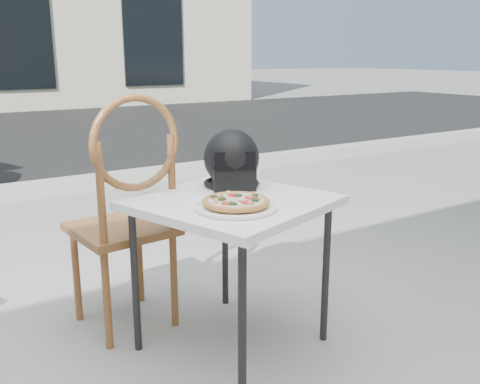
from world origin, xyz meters
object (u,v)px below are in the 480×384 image
cafe_table_main (232,212)px  helmet (232,161)px  pizza (236,201)px  cafe_chair_main (128,203)px  plate (236,207)px

cafe_table_main → helmet: 0.28m
cafe_table_main → pizza: size_ratio=2.66×
pizza → cafe_chair_main: 0.57m
pizza → cafe_chair_main: (-0.24, 0.51, -0.09)m
plate → cafe_chair_main: size_ratio=0.39×
helmet → cafe_chair_main: size_ratio=0.31×
plate → cafe_chair_main: cafe_chair_main is taller
helmet → cafe_chair_main: bearing=179.8°
helmet → plate: bearing=-95.8°
cafe_table_main → helmet: bearing=58.2°
plate → pizza: (0.00, 0.00, 0.02)m
plate → pizza: size_ratio=1.28×
plate → helmet: 0.39m
pizza → helmet: (0.18, 0.33, 0.08)m
pizza → cafe_chair_main: size_ratio=0.30×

